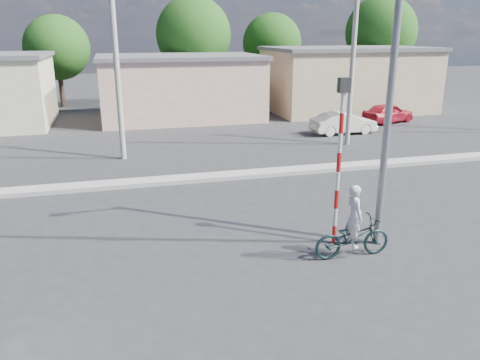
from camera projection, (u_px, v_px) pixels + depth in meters
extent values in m
plane|color=#2B2B2E|center=(232.00, 287.00, 10.39)|extent=(120.00, 120.00, 0.00)
cube|color=#99968E|center=(181.00, 179.00, 17.73)|extent=(40.00, 0.80, 0.16)
imported|color=#152829|center=(352.00, 237.00, 11.64)|extent=(1.98, 0.71, 1.04)
imported|color=silver|center=(353.00, 227.00, 11.56)|extent=(0.39, 0.59, 1.59)
imported|color=silver|center=(343.00, 123.00, 25.97)|extent=(3.70, 1.39, 1.21)
imported|color=#B51A2A|center=(388.00, 113.00, 29.20)|extent=(3.84, 2.45, 1.22)
cylinder|color=red|center=(334.00, 234.00, 12.48)|extent=(0.11, 0.11, 0.50)
cylinder|color=white|center=(335.00, 217.00, 12.33)|extent=(0.11, 0.11, 0.50)
cylinder|color=red|center=(336.00, 199.00, 12.18)|extent=(0.11, 0.11, 0.50)
cylinder|color=white|center=(338.00, 181.00, 12.03)|extent=(0.11, 0.11, 0.50)
cylinder|color=red|center=(339.00, 162.00, 11.88)|extent=(0.11, 0.11, 0.50)
cylinder|color=white|center=(340.00, 143.00, 11.73)|extent=(0.11, 0.11, 0.50)
cylinder|color=red|center=(341.00, 123.00, 11.58)|extent=(0.11, 0.11, 0.50)
cylinder|color=white|center=(343.00, 103.00, 11.43)|extent=(0.11, 0.11, 0.50)
cube|color=black|center=(344.00, 85.00, 11.30)|extent=(0.28, 0.18, 0.36)
cylinder|color=slate|center=(392.00, 72.00, 11.19)|extent=(0.18, 0.18, 9.00)
cube|color=tan|center=(180.00, 89.00, 30.58)|extent=(10.00, 7.00, 3.80)
cube|color=#59595B|center=(179.00, 57.00, 29.97)|extent=(10.30, 7.30, 0.24)
cube|color=tan|center=(347.00, 81.00, 33.47)|extent=(11.00, 7.00, 4.20)
cube|color=#59595B|center=(349.00, 49.00, 32.80)|extent=(11.30, 7.30, 0.24)
cylinder|color=#38281E|center=(61.00, 84.00, 35.11)|extent=(0.36, 0.36, 3.47)
sphere|color=#2E651E|center=(57.00, 48.00, 34.32)|extent=(4.71, 4.71, 4.71)
cylinder|color=#38281E|center=(195.00, 77.00, 36.54)|extent=(0.36, 0.36, 4.20)
sphere|color=#2E651E|center=(193.00, 35.00, 35.59)|extent=(5.70, 5.70, 5.70)
cylinder|color=#38281E|center=(271.00, 76.00, 40.18)|extent=(0.36, 0.36, 3.64)
sphere|color=#2E651E|center=(272.00, 43.00, 39.36)|extent=(4.94, 4.94, 4.94)
cylinder|color=#38281E|center=(377.00, 71.00, 40.45)|extent=(0.36, 0.36, 4.37)
sphere|color=#2E651E|center=(381.00, 32.00, 39.46)|extent=(5.93, 5.93, 5.93)
cylinder|color=#99968E|center=(117.00, 67.00, 19.75)|extent=(0.24, 0.24, 8.00)
cylinder|color=#99968E|center=(352.00, 63.00, 22.45)|extent=(0.24, 0.24, 8.00)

